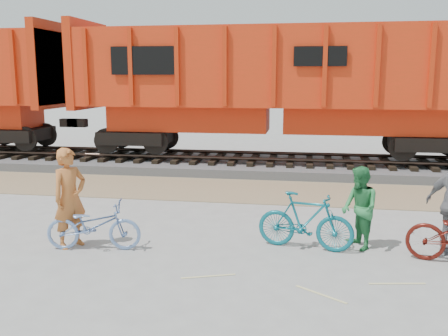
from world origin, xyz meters
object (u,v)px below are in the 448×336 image
(hopper_car_center, at_px, (277,83))
(person_man, at_px, (360,208))
(person_solo, at_px, (70,198))
(bicycle_teal, at_px, (305,221))
(bicycle_blue, at_px, (94,225))

(hopper_car_center, relative_size, person_man, 8.88)
(person_solo, distance_m, person_man, 5.49)
(hopper_car_center, xyz_separation_m, bicycle_teal, (1.08, -8.18, -2.46))
(hopper_car_center, distance_m, bicycle_teal, 8.61)
(bicycle_teal, relative_size, person_solo, 0.95)
(hopper_car_center, distance_m, bicycle_blue, 9.64)
(person_solo, bearing_deg, bicycle_blue, -71.23)
(hopper_car_center, xyz_separation_m, person_solo, (-3.35, -8.76, -2.05))
(bicycle_teal, bearing_deg, hopper_car_center, 18.57)
(bicycle_teal, bearing_deg, person_solo, 108.46)
(person_solo, bearing_deg, bicycle_teal, -52.48)
(bicycle_blue, relative_size, person_man, 1.13)
(bicycle_blue, bearing_deg, hopper_car_center, -26.46)
(hopper_car_center, xyz_separation_m, person_man, (2.08, -7.98, -2.22))
(person_solo, relative_size, person_man, 1.21)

